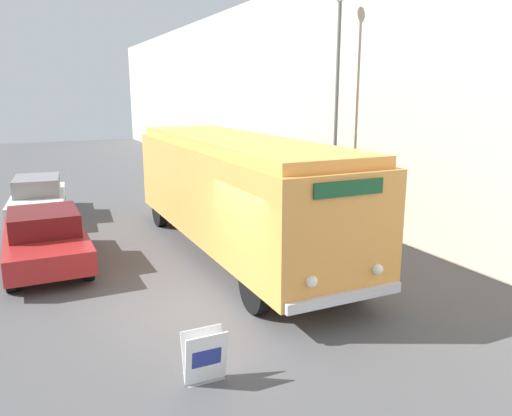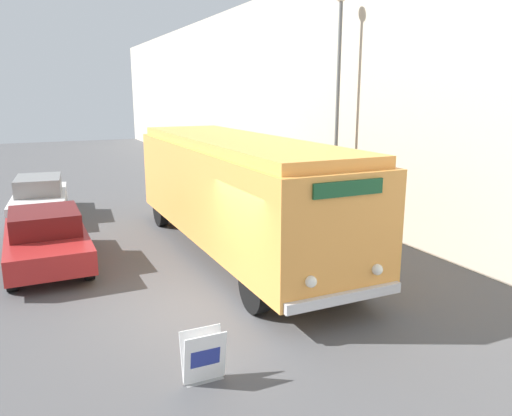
{
  "view_description": "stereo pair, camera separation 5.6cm",
  "coord_description": "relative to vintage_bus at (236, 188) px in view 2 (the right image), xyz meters",
  "views": [
    {
      "loc": [
        -3.23,
        -9.06,
        4.38
      ],
      "look_at": [
        1.39,
        0.69,
        1.88
      ],
      "focal_mm": 35.0,
      "sensor_mm": 36.0,
      "label": 1
    },
    {
      "loc": [
        -3.18,
        -9.08,
        4.38
      ],
      "look_at": [
        1.39,
        0.69,
        1.88
      ],
      "focal_mm": 35.0,
      "sensor_mm": 36.0,
      "label": 2
    }
  ],
  "objects": [
    {
      "name": "parked_car_mid",
      "position": [
        -4.8,
        6.7,
        -1.11
      ],
      "size": [
        2.17,
        4.77,
        1.46
      ],
      "rotation": [
        0.0,
        0.0,
        -0.09
      ],
      "color": "black",
      "rests_on": "ground_plane"
    },
    {
      "name": "vintage_bus",
      "position": [
        0.0,
        0.0,
        0.0
      ],
      "size": [
        2.67,
        10.44,
        3.21
      ],
      "color": "black",
      "rests_on": "ground_plane"
    },
    {
      "name": "parked_car_near",
      "position": [
        -4.85,
        1.04,
        -1.1
      ],
      "size": [
        1.95,
        4.27,
        1.46
      ],
      "rotation": [
        0.0,
        0.0,
        -0.0
      ],
      "color": "black",
      "rests_on": "ground_plane"
    },
    {
      "name": "ground_plane",
      "position": [
        -1.99,
        -3.26,
        -1.84
      ],
      "size": [
        80.0,
        80.0,
        0.0
      ],
      "primitive_type": "plane",
      "color": "#4C4C4F"
    },
    {
      "name": "sign_board",
      "position": [
        -2.95,
        -5.69,
        -1.44
      ],
      "size": [
        0.67,
        0.32,
        0.83
      ],
      "color": "gray",
      "rests_on": "ground_plane"
    },
    {
      "name": "building_wall_right",
      "position": [
        4.94,
        6.74,
        2.37
      ],
      "size": [
        0.3,
        60.0,
        8.41
      ],
      "color": "beige",
      "rests_on": "ground_plane"
    },
    {
      "name": "streetlamp",
      "position": [
        4.19,
        1.45,
        2.9
      ],
      "size": [
        0.36,
        0.36,
        7.47
      ],
      "color": "#595E60",
      "rests_on": "ground_plane"
    }
  ]
}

